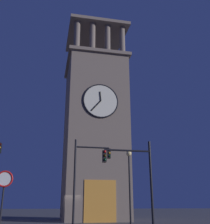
{
  "coord_description": "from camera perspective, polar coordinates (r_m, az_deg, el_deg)",
  "views": [
    {
      "loc": [
        2.27,
        28.81,
        1.63
      ],
      "look_at": [
        -4.46,
        -2.96,
        12.51
      ],
      "focal_mm": 44.5,
      "sensor_mm": 36.0,
      "label": 1
    }
  ],
  "objects": [
    {
      "name": "ground_plane",
      "position": [
        28.95,
        -8.0,
        -21.59
      ],
      "size": [
        200.0,
        200.0,
        0.0
      ],
      "primitive_type": "plane",
      "color": "#4C4C51"
    },
    {
      "name": "clocktower",
      "position": [
        33.26,
        -2.18,
        -4.01
      ],
      "size": [
        7.39,
        8.16,
        25.67
      ],
      "color": "#75665B",
      "rests_on": "ground_plane"
    },
    {
      "name": "traffic_signal_near",
      "position": [
        21.07,
        -4.02,
        -11.84
      ],
      "size": [
        2.77,
        0.41,
        6.36
      ],
      "color": "black",
      "rests_on": "ground_plane"
    },
    {
      "name": "traffic_signal_far",
      "position": [
        18.04,
        6.29,
        -12.12
      ],
      "size": [
        3.22,
        0.41,
        5.61
      ],
      "color": "black",
      "rests_on": "ground_plane"
    },
    {
      "name": "street_lamp",
      "position": [
        22.97,
        5.03,
        -12.49
      ],
      "size": [
        0.44,
        0.44,
        5.87
      ],
      "color": "black",
      "rests_on": "ground_plane"
    },
    {
      "name": "no_horn_sign",
      "position": [
        14.33,
        -20.05,
        -13.93
      ],
      "size": [
        0.78,
        0.14,
        3.19
      ],
      "color": "black",
      "rests_on": "ground_plane"
    }
  ]
}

